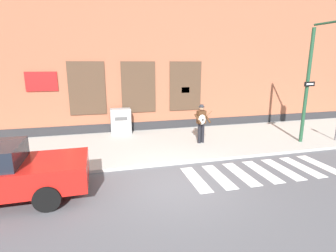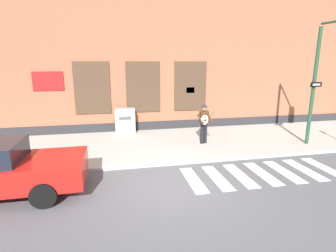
% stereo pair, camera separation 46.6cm
% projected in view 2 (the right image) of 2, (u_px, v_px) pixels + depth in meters
% --- Properties ---
extents(ground_plane, '(160.00, 160.00, 0.00)m').
position_uv_depth(ground_plane, '(170.00, 186.00, 7.83)').
color(ground_plane, '#56565B').
extents(sidewalk, '(28.00, 4.98, 0.11)m').
position_uv_depth(sidewalk, '(151.00, 144.00, 11.66)').
color(sidewalk, '#ADAAA3').
rests_on(sidewalk, ground).
extents(building_backdrop, '(28.00, 4.06, 7.62)m').
position_uv_depth(building_backdrop, '(139.00, 59.00, 15.06)').
color(building_backdrop, '#99563D').
rests_on(building_backdrop, ground).
extents(crosswalk, '(5.20, 1.90, 0.01)m').
position_uv_depth(crosswalk, '(262.00, 173.00, 8.70)').
color(crosswalk, silver).
rests_on(crosswalk, ground).
extents(busker, '(0.76, 0.62, 1.72)m').
position_uv_depth(busker, '(204.00, 122.00, 11.42)').
color(busker, black).
rests_on(busker, sidewalk).
extents(utility_box, '(0.99, 0.60, 1.27)m').
position_uv_depth(utility_box, '(125.00, 121.00, 13.24)').
color(utility_box, '#9E9E9E').
rests_on(utility_box, sidewalk).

